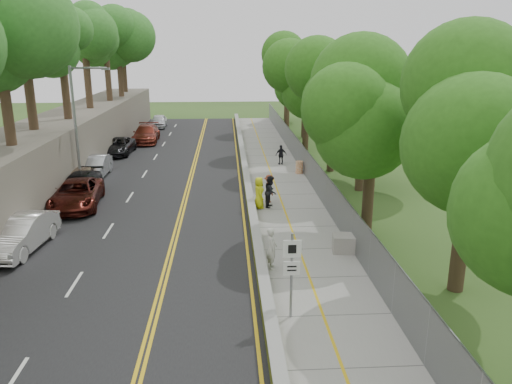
{
  "coord_description": "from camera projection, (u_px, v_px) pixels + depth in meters",
  "views": [
    {
      "loc": [
        -1.08,
        -18.36,
        9.05
      ],
      "look_at": [
        0.5,
        8.0,
        1.4
      ],
      "focal_mm": 35.0,
      "sensor_mm": 36.0,
      "label": 1
    }
  ],
  "objects": [
    {
      "name": "painter_2",
      "position": [
        271.0,
        191.0,
        29.11
      ],
      "size": [
        0.95,
        1.08,
        1.86
      ],
      "primitive_type": "imported",
      "rotation": [
        0.0,
        0.0,
        1.26
      ],
      "color": "black",
      "rests_on": "sidewalk"
    },
    {
      "name": "rock_embankment",
      "position": [
        40.0,
        158.0,
        33.24
      ],
      "size": [
        5.0,
        66.0,
        4.0
      ],
      "primitive_type": "cube",
      "color": "#595147",
      "rests_on": "ground"
    },
    {
      "name": "sidewalk",
      "position": [
        279.0,
        183.0,
        34.71
      ],
      "size": [
        4.2,
        66.0,
        0.05
      ],
      "primitive_type": "cube",
      "color": "gray",
      "rests_on": "ground"
    },
    {
      "name": "painter_1",
      "position": [
        272.0,
        248.0,
        20.92
      ],
      "size": [
        0.44,
        0.66,
        1.81
      ],
      "primitive_type": "imported",
      "rotation": [
        0.0,
        0.0,
        1.56
      ],
      "color": "beige",
      "rests_on": "sidewalk"
    },
    {
      "name": "car_8",
      "position": [
        159.0,
        121.0,
        58.52
      ],
      "size": [
        1.84,
        4.36,
        1.47
      ],
      "primitive_type": "imported",
      "rotation": [
        0.0,
        0.0,
        0.02
      ],
      "color": "white",
      "rests_on": "road"
    },
    {
      "name": "streetlight",
      "position": [
        79.0,
        120.0,
        31.72
      ],
      "size": [
        2.52,
        0.22,
        8.0
      ],
      "color": "gray",
      "rests_on": "ground"
    },
    {
      "name": "signpost",
      "position": [
        292.0,
        266.0,
        16.81
      ],
      "size": [
        0.62,
        0.09,
        3.1
      ],
      "color": "gray",
      "rests_on": "sidewalk"
    },
    {
      "name": "painter_0",
      "position": [
        259.0,
        193.0,
        28.88
      ],
      "size": [
        0.79,
        1.02,
        1.85
      ],
      "primitive_type": "imported",
      "rotation": [
        0.0,
        0.0,
        1.81
      ],
      "color": "yellow",
      "rests_on": "sidewalk"
    },
    {
      "name": "jersey_barrier",
      "position": [
        246.0,
        179.0,
        34.5
      ],
      "size": [
        0.42,
        66.0,
        0.6
      ],
      "primitive_type": "cube",
      "color": "#B9D726",
      "rests_on": "ground"
    },
    {
      "name": "trees_embankment",
      "position": [
        32.0,
        24.0,
        30.9
      ],
      "size": [
        6.4,
        66.0,
        13.0
      ],
      "primitive_type": null,
      "color": "#377F29",
      "rests_on": "rock_embankment"
    },
    {
      "name": "ground",
      "position": [
        255.0,
        280.0,
        20.19
      ],
      "size": [
        140.0,
        140.0,
        0.0
      ],
      "primitive_type": "plane",
      "color": "#33511E",
      "rests_on": "ground"
    },
    {
      "name": "car_6",
      "position": [
        118.0,
        146.0,
        43.7
      ],
      "size": [
        2.54,
        5.21,
        1.43
      ],
      "primitive_type": "imported",
      "rotation": [
        0.0,
        0.0,
        -0.03
      ],
      "color": "black",
      "rests_on": "road"
    },
    {
      "name": "trees_fenceside",
      "position": [
        348.0,
        80.0,
        33.02
      ],
      "size": [
        7.0,
        66.0,
        14.0
      ],
      "primitive_type": null,
      "color": "#32731B",
      "rests_on": "ground"
    },
    {
      "name": "car_7",
      "position": [
        146.0,
        134.0,
        49.23
      ],
      "size": [
        2.53,
        5.84,
        1.67
      ],
      "primitive_type": "imported",
      "rotation": [
        0.0,
        0.0,
        0.03
      ],
      "color": "maroon",
      "rests_on": "road"
    },
    {
      "name": "road",
      "position": [
        164.0,
        184.0,
        34.25
      ],
      "size": [
        11.2,
        66.0,
        0.04
      ],
      "primitive_type": "cube",
      "color": "black",
      "rests_on": "ground"
    },
    {
      "name": "car_2",
      "position": [
        77.0,
        194.0,
        29.15
      ],
      "size": [
        3.13,
        5.82,
        1.55
      ],
      "primitive_type": "imported",
      "rotation": [
        0.0,
        0.0,
        0.1
      ],
      "color": "#4E1811",
      "rests_on": "road"
    },
    {
      "name": "painter_3",
      "position": [
        269.0,
        188.0,
        30.05
      ],
      "size": [
        0.82,
        1.19,
        1.69
      ],
      "primitive_type": "imported",
      "rotation": [
        0.0,
        0.0,
        1.76
      ],
      "color": "brown",
      "rests_on": "sidewalk"
    },
    {
      "name": "concrete_block",
      "position": [
        346.0,
        243.0,
        22.81
      ],
      "size": [
        1.3,
        1.04,
        0.79
      ],
      "primitive_type": "cube",
      "rotation": [
        0.0,
        0.0,
        -0.13
      ],
      "color": "gray",
      "rests_on": "sidewalk"
    },
    {
      "name": "car_4",
      "position": [
        80.0,
        180.0,
        32.26
      ],
      "size": [
        2.1,
        4.64,
        1.55
      ],
      "primitive_type": "imported",
      "rotation": [
        0.0,
        0.0,
        0.06
      ],
      "color": "tan",
      "rests_on": "road"
    },
    {
      "name": "car_3",
      "position": [
        80.0,
        186.0,
        31.09
      ],
      "size": [
        2.21,
        5.12,
        1.47
      ],
      "primitive_type": "imported",
      "rotation": [
        0.0,
        0.0,
        -0.03
      ],
      "color": "black",
      "rests_on": "road"
    },
    {
      "name": "person_far",
      "position": [
        281.0,
        155.0,
        39.83
      ],
      "size": [
        0.98,
        0.6,
        1.57
      ],
      "primitive_type": "imported",
      "rotation": [
        0.0,
        0.0,
        3.4
      ],
      "color": "black",
      "rests_on": "sidewalk"
    },
    {
      "name": "chainlink_fence",
      "position": [
        310.0,
        169.0,
        34.56
      ],
      "size": [
        0.04,
        66.0,
        2.0
      ],
      "primitive_type": "cube",
      "color": "slate",
      "rests_on": "ground"
    },
    {
      "name": "construction_barrel",
      "position": [
        299.0,
        167.0,
        37.06
      ],
      "size": [
        0.56,
        0.56,
        0.92
      ],
      "primitive_type": "cylinder",
      "color": "#C65100",
      "rests_on": "sidewalk"
    },
    {
      "name": "car_1",
      "position": [
        20.0,
        234.0,
        22.84
      ],
      "size": [
        2.21,
        5.08,
        1.63
      ],
      "primitive_type": "imported",
      "rotation": [
        0.0,
        0.0,
        -0.1
      ],
      "color": "silver",
      "rests_on": "road"
    },
    {
      "name": "car_5",
      "position": [
        95.0,
        167.0,
        35.93
      ],
      "size": [
        1.68,
        4.68,
        1.54
      ],
      "primitive_type": "imported",
      "rotation": [
        0.0,
        0.0,
        0.01
      ],
      "color": "#A6A8AE",
      "rests_on": "road"
    }
  ]
}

